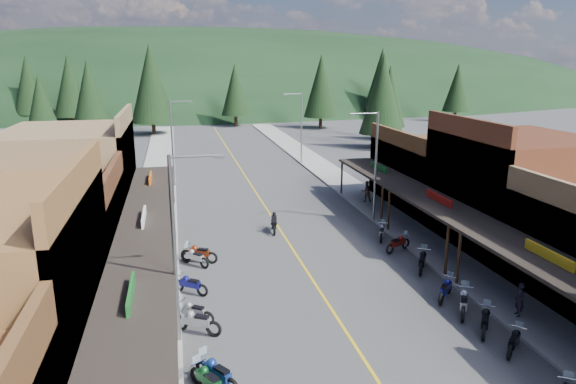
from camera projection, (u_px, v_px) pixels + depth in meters
ground at (307, 272)px, 28.65m from camera, size 220.00×220.00×0.00m
centerline at (253, 188)px, 47.55m from camera, size 0.15×90.00×0.01m
sidewalk_west at (156, 192)px, 45.71m from camera, size 3.40×94.00×0.15m
sidewalk_east at (342, 182)px, 49.36m from camera, size 3.40×94.00×0.15m
shop_west_2 at (45, 237)px, 26.74m from camera, size 10.90×9.00×6.20m
shop_west_3 at (75, 179)px, 35.56m from camera, size 10.90×10.20×8.20m
shop_east_2 at (513, 191)px, 32.27m from camera, size 10.90×9.00×8.20m
shop_east_3 at (437, 174)px, 41.59m from camera, size 10.90×10.20×6.20m
streetlight_0 at (178, 242)px, 20.40m from camera, size 2.16×0.18×8.00m
streetlight_1 at (174, 139)px, 46.87m from camera, size 2.16×0.18×8.00m
streetlight_2 at (374, 162)px, 36.56m from camera, size 2.16×0.18×8.00m
streetlight_3 at (300, 125)px, 57.36m from camera, size 2.16×0.18×8.00m
ridge_hill at (196, 99)px, 156.27m from camera, size 310.00×140.00×60.00m
pine_1 at (70, 86)px, 87.98m from camera, size 5.88×5.88×12.50m
pine_2 at (151, 83)px, 79.39m from camera, size 6.72×6.72×14.00m
pine_3 at (235, 89)px, 90.27m from camera, size 5.04×5.04×11.00m
pine_4 at (321, 86)px, 87.35m from camera, size 5.88×5.88×12.50m
pine_5 at (382, 78)px, 101.86m from camera, size 6.72×6.72×14.00m
pine_6 at (457, 87)px, 97.20m from camera, size 5.04×5.04×11.00m
pine_7 at (28, 85)px, 91.97m from camera, size 5.88×5.88×12.50m
pine_8 at (41, 108)px, 60.35m from camera, size 4.48×4.48×10.00m
pine_9 at (389, 96)px, 74.64m from camera, size 4.93×4.93×10.80m
pine_10 at (89, 95)px, 70.44m from camera, size 5.38×5.38×11.60m
pine_11 at (383, 94)px, 66.98m from camera, size 5.82×5.82×12.40m
bike_west_3 at (208, 379)px, 18.05m from camera, size 1.70×2.14×1.19m
bike_west_4 at (217, 372)px, 18.38m from camera, size 1.94×2.30×1.30m
bike_west_5 at (196, 320)px, 22.03m from camera, size 2.34×1.78×1.30m
bike_west_6 at (194, 310)px, 23.05m from camera, size 2.05×1.68×1.15m
bike_west_7 at (190, 283)px, 25.84m from camera, size 2.03×1.74×1.15m
bike_west_8 at (195, 256)px, 29.39m from camera, size 1.90×1.95×1.17m
bike_west_9 at (199, 252)px, 29.86m from camera, size 2.31×1.64×1.27m
bike_east_3 at (514, 340)px, 20.66m from camera, size 1.84×1.74×1.09m
bike_east_4 at (485, 320)px, 22.18m from camera, size 1.80×2.12×1.21m
bike_east_5 at (464, 301)px, 23.77m from camera, size 1.87×2.37×1.32m
bike_east_6 at (446, 288)px, 25.26m from camera, size 1.94×1.98×1.19m
bike_east_7 at (422, 260)px, 28.71m from camera, size 1.82×2.30×1.28m
bike_east_8 at (398, 242)px, 31.60m from camera, size 2.17×1.53×1.18m
bike_east_9 at (382, 231)px, 33.72m from camera, size 1.50×2.15×1.18m
rider_on_bike at (274, 224)px, 35.18m from camera, size 0.87×2.03×1.50m
pedestrian_east_a at (519, 299)px, 23.28m from camera, size 0.53×0.67×1.61m
pedestrian_east_b at (366, 191)px, 42.22m from camera, size 0.87×0.52×1.75m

